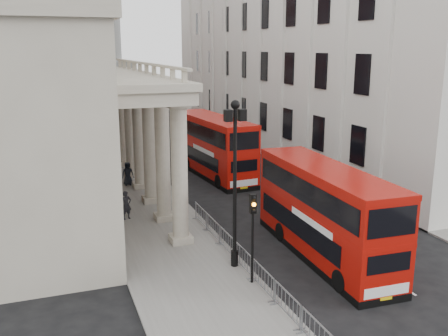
# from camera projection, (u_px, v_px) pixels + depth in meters

# --- Properties ---
(ground) EXTENTS (260.00, 260.00, 0.00)m
(ground) POSITION_uv_depth(u_px,v_px,m) (280.00, 303.00, 21.70)
(ground) COLOR black
(ground) RESTS_ON ground
(sidewalk_west) EXTENTS (6.00, 140.00, 0.12)m
(sidewalk_west) POSITION_uv_depth(u_px,v_px,m) (114.00, 162.00, 48.10)
(sidewalk_west) COLOR slate
(sidewalk_west) RESTS_ON ground
(sidewalk_east) EXTENTS (3.00, 140.00, 0.12)m
(sidewalk_east) POSITION_uv_depth(u_px,v_px,m) (270.00, 150.00, 53.57)
(sidewalk_east) COLOR slate
(sidewalk_east) RESTS_ON ground
(kerb) EXTENTS (0.20, 140.00, 0.14)m
(kerb) POSITION_uv_depth(u_px,v_px,m) (145.00, 160.00, 49.07)
(kerb) COLOR slate
(kerb) RESTS_ON ground
(portico_building) EXTENTS (9.00, 28.00, 12.00)m
(portico_building) POSITION_uv_depth(u_px,v_px,m) (21.00, 122.00, 33.25)
(portico_building) COLOR #9E9684
(portico_building) RESTS_ON ground
(brick_building) EXTENTS (9.00, 32.00, 22.00)m
(brick_building) POSITION_uv_depth(u_px,v_px,m) (25.00, 46.00, 59.48)
(brick_building) COLOR maroon
(brick_building) RESTS_ON ground
(west_building_far) EXTENTS (9.00, 30.00, 20.00)m
(west_building_far) POSITION_uv_depth(u_px,v_px,m) (30.00, 52.00, 88.95)
(west_building_far) COLOR #9E9684
(west_building_far) RESTS_ON ground
(east_building) EXTENTS (8.00, 55.00, 25.00)m
(east_building) POSITION_uv_depth(u_px,v_px,m) (285.00, 31.00, 53.30)
(east_building) COLOR beige
(east_building) RESTS_ON ground
(monument_column) EXTENTS (8.00, 8.00, 54.20)m
(monument_column) POSITION_uv_depth(u_px,v_px,m) (112.00, 22.00, 103.98)
(monument_column) COLOR #60605E
(monument_column) RESTS_ON ground
(lamp_post_south) EXTENTS (1.05, 0.44, 8.32)m
(lamp_post_south) POSITION_uv_depth(u_px,v_px,m) (235.00, 173.00, 24.00)
(lamp_post_south) COLOR black
(lamp_post_south) RESTS_ON sidewalk_west
(lamp_post_mid) EXTENTS (1.05, 0.44, 8.32)m
(lamp_post_mid) POSITION_uv_depth(u_px,v_px,m) (160.00, 126.00, 38.62)
(lamp_post_mid) COLOR black
(lamp_post_mid) RESTS_ON sidewalk_west
(lamp_post_north) EXTENTS (1.05, 0.44, 8.32)m
(lamp_post_north) POSITION_uv_depth(u_px,v_px,m) (127.00, 104.00, 53.23)
(lamp_post_north) COLOR black
(lamp_post_north) RESTS_ON sidewalk_west
(traffic_light) EXTENTS (0.28, 0.33, 4.30)m
(traffic_light) POSITION_uv_depth(u_px,v_px,m) (253.00, 222.00, 22.61)
(traffic_light) COLOR black
(traffic_light) RESTS_ON sidewalk_west
(crowd_barriers) EXTENTS (0.50, 18.75, 1.10)m
(crowd_barriers) POSITION_uv_depth(u_px,v_px,m) (253.00, 269.00, 23.46)
(crowd_barriers) COLOR gray
(crowd_barriers) RESTS_ON sidewalk_west
(bus_near) EXTENTS (3.12, 11.30, 4.84)m
(bus_near) POSITION_uv_depth(u_px,v_px,m) (324.00, 211.00, 26.02)
(bus_near) COLOR #A40E07
(bus_near) RESTS_ON ground
(bus_far) EXTENTS (3.79, 11.98, 5.09)m
(bus_far) POSITION_uv_depth(u_px,v_px,m) (213.00, 145.00, 42.83)
(bus_far) COLOR #BD1008
(bus_far) RESTS_ON ground
(pedestrian_a) EXTENTS (0.77, 0.62, 1.84)m
(pedestrian_a) POSITION_uv_depth(u_px,v_px,m) (126.00, 205.00, 31.76)
(pedestrian_a) COLOR black
(pedestrian_a) RESTS_ON sidewalk_west
(pedestrian_b) EXTENTS (0.94, 0.80, 1.68)m
(pedestrian_b) POSITION_uv_depth(u_px,v_px,m) (115.00, 185.00, 36.65)
(pedestrian_b) COLOR #292421
(pedestrian_b) RESTS_ON sidewalk_west
(pedestrian_c) EXTENTS (0.92, 0.61, 1.87)m
(pedestrian_c) POSITION_uv_depth(u_px,v_px,m) (128.00, 174.00, 39.62)
(pedestrian_c) COLOR black
(pedestrian_c) RESTS_ON sidewalk_west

